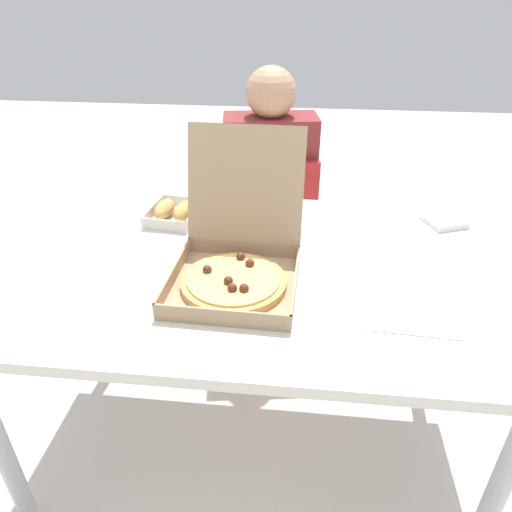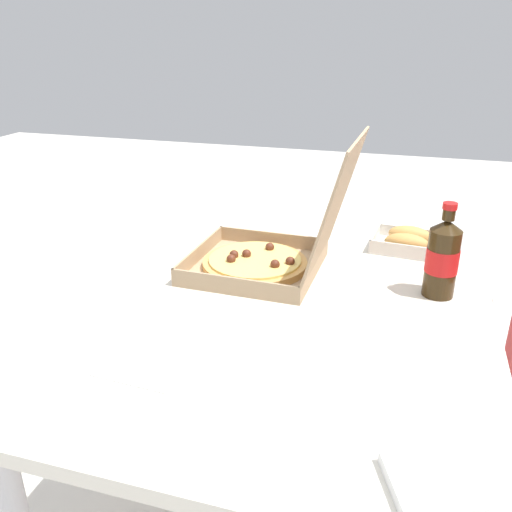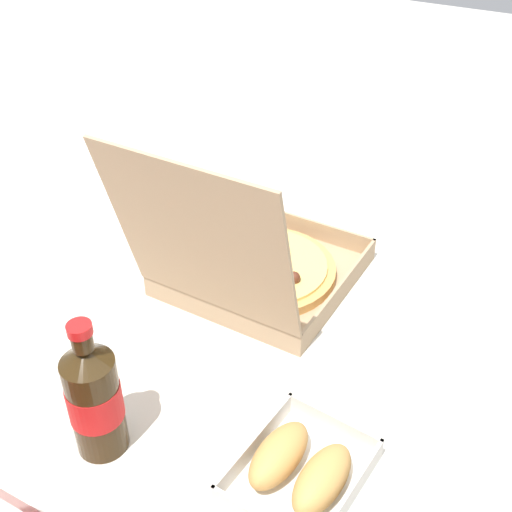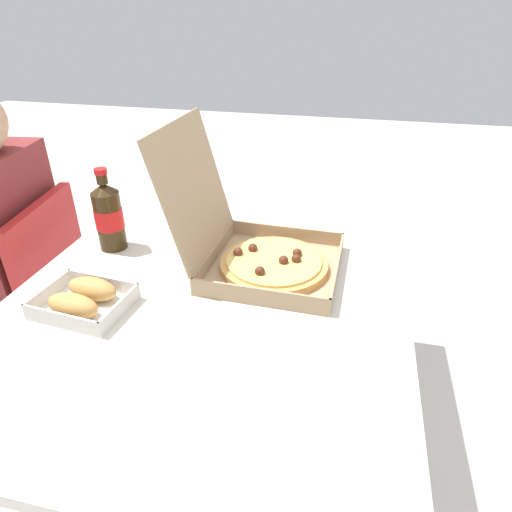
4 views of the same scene
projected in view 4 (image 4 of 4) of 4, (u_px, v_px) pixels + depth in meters
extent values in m
plane|color=beige|center=(236.00, 440.00, 1.53)|extent=(10.00, 10.00, 0.00)
cube|color=silver|center=(230.00, 262.00, 1.17)|extent=(1.39, 0.90, 0.03)
cylinder|color=#B7B7BC|center=(363.00, 274.00, 1.81)|extent=(0.05, 0.05, 0.71)
cylinder|color=#B7B7BC|center=(189.00, 253.00, 1.96)|extent=(0.05, 0.05, 0.71)
cube|color=red|center=(12.00, 315.00, 1.45)|extent=(0.45, 0.45, 0.04)
cube|color=red|center=(52.00, 263.00, 1.33)|extent=(0.36, 0.08, 0.38)
cylinder|color=#B2B2B7|center=(10.00, 330.00, 1.72)|extent=(0.03, 0.03, 0.43)
cylinder|color=#B2B2B7|center=(95.00, 335.00, 1.69)|extent=(0.03, 0.03, 0.43)
cylinder|color=#B2B2B7|center=(53.00, 405.00, 1.40)|extent=(0.03, 0.03, 0.43)
cylinder|color=#333847|center=(2.00, 342.00, 1.64)|extent=(0.09, 0.09, 0.45)
cube|color=maroon|center=(0.00, 226.00, 1.28)|extent=(0.38, 0.23, 0.42)
cube|color=tan|center=(274.00, 269.00, 1.11)|extent=(0.33, 0.33, 0.01)
cube|color=tan|center=(337.00, 269.00, 1.06)|extent=(0.32, 0.02, 0.04)
cube|color=tan|center=(258.00, 296.00, 0.97)|extent=(0.02, 0.32, 0.04)
cube|color=tan|center=(286.00, 233.00, 1.23)|extent=(0.02, 0.32, 0.04)
cube|color=tan|center=(215.00, 253.00, 1.13)|extent=(0.32, 0.02, 0.04)
cube|color=tan|center=(194.00, 188.00, 1.06)|extent=(0.32, 0.10, 0.31)
cylinder|color=tan|center=(274.00, 265.00, 1.10)|extent=(0.27, 0.27, 0.02)
cylinder|color=#EAC666|center=(274.00, 260.00, 1.10)|extent=(0.24, 0.24, 0.01)
sphere|color=#562819|center=(283.00, 260.00, 1.08)|extent=(0.02, 0.02, 0.02)
sphere|color=#562819|center=(253.00, 248.00, 1.13)|extent=(0.02, 0.02, 0.02)
sphere|color=#562819|center=(296.00, 259.00, 1.09)|extent=(0.02, 0.02, 0.02)
sphere|color=#562819|center=(260.00, 271.00, 1.04)|extent=(0.02, 0.02, 0.02)
sphere|color=#562819|center=(297.00, 253.00, 1.11)|extent=(0.02, 0.02, 0.02)
sphere|color=#562819|center=(238.00, 252.00, 1.12)|extent=(0.02, 0.02, 0.02)
cube|color=white|center=(85.00, 308.00, 0.97)|extent=(0.17, 0.20, 0.00)
cube|color=silver|center=(120.00, 308.00, 0.93)|extent=(0.15, 0.02, 0.03)
cube|color=silver|center=(49.00, 292.00, 0.99)|extent=(0.15, 0.02, 0.03)
cube|color=silver|center=(61.00, 320.00, 0.90)|extent=(0.02, 0.19, 0.03)
cube|color=silver|center=(104.00, 283.00, 1.02)|extent=(0.02, 0.19, 0.03)
ellipsoid|color=tan|center=(73.00, 306.00, 0.93)|extent=(0.07, 0.12, 0.05)
ellipsoid|color=tan|center=(92.00, 289.00, 0.98)|extent=(0.07, 0.12, 0.05)
cylinder|color=#33230F|center=(110.00, 221.00, 1.17)|extent=(0.07, 0.07, 0.16)
cone|color=#33230F|center=(104.00, 188.00, 1.13)|extent=(0.07, 0.07, 0.02)
cylinder|color=#33230F|center=(102.00, 179.00, 1.11)|extent=(0.03, 0.03, 0.02)
cylinder|color=red|center=(101.00, 171.00, 1.10)|extent=(0.03, 0.03, 0.01)
cylinder|color=red|center=(109.00, 218.00, 1.17)|extent=(0.07, 0.07, 0.06)
cube|color=white|center=(319.00, 205.00, 1.46)|extent=(0.22, 0.16, 0.00)
cube|color=white|center=(195.00, 172.00, 1.71)|extent=(0.14, 0.14, 0.02)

